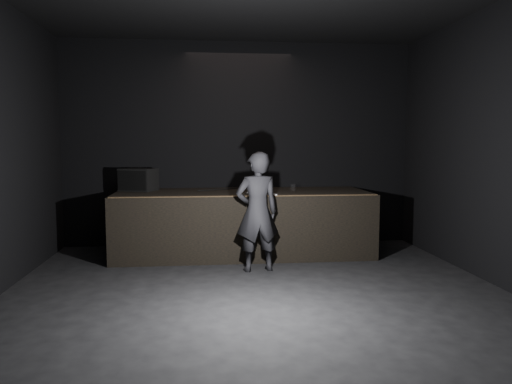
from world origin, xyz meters
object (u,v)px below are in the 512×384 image
Objects in this scene: stage_monitor at (138,180)px; person at (257,212)px; stage_riser at (243,222)px; laptop at (259,189)px; beer_can at (253,187)px.

stage_monitor is 0.39× the size of person.
stage_monitor is at bearing 169.74° from stage_riser.
laptop is (0.25, -0.17, 0.56)m from stage_riser.
person is (0.12, -1.13, 0.33)m from stage_riser.
laptop is 0.17m from beer_can.
laptop is 0.24× the size of person.
stage_monitor is at bearing -174.90° from laptop.
stage_riser is 0.60m from beer_can.
person is at bearing -78.62° from laptop.
stage_riser is at bearing 172.26° from beer_can.
beer_can is 0.09× the size of person.
beer_can is (0.17, -0.02, 0.58)m from stage_riser.
laptop is 0.99m from person.
laptop is (1.92, -0.47, -0.12)m from stage_monitor.
laptop is at bearing -62.54° from beer_can.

